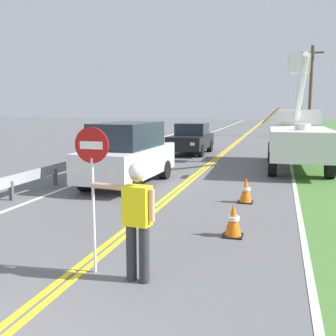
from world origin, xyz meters
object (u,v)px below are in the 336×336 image
oncoming_suv_nearest (128,154)px  utility_pole_far (302,93)px  oncoming_sedan_second (191,139)px  traffic_cone_lead (233,220)px  traffic_cone_mid (246,191)px  flagger_worker (137,214)px  utility_bucket_truck (297,135)px  stop_sign_paddle (92,167)px  utility_pole_mid (311,90)px

oncoming_suv_nearest → utility_pole_far: utility_pole_far is taller
oncoming_sedan_second → utility_pole_far: 34.72m
traffic_cone_lead → traffic_cone_mid: bearing=90.0°
traffic_cone_lead → flagger_worker: bearing=-114.9°
traffic_cone_lead → oncoming_sedan_second: bearing=105.8°
utility_pole_far → traffic_cone_lead: (-3.34, -47.59, -3.98)m
traffic_cone_lead → traffic_cone_mid: (-0.00, 3.01, 0.00)m
utility_bucket_truck → traffic_cone_mid: utility_bucket_truck is taller
utility_pole_far → traffic_cone_mid: (-3.34, -44.58, -3.98)m
flagger_worker → utility_bucket_truck: 12.97m
oncoming_suv_nearest → flagger_worker: bearing=-67.6°
traffic_cone_mid → utility_pole_far: bearing=85.7°
stop_sign_paddle → traffic_cone_mid: stop_sign_paddle is taller
oncoming_suv_nearest → traffic_cone_lead: size_ratio=6.69×
oncoming_sedan_second → utility_pole_mid: size_ratio=0.53×
flagger_worker → utility_bucket_truck: bearing=77.9°
utility_bucket_truck → stop_sign_paddle: bearing=-105.5°
stop_sign_paddle → utility_pole_far: utility_pole_far is taller
flagger_worker → stop_sign_paddle: bearing=171.6°
flagger_worker → oncoming_suv_nearest: 7.61m
utility_bucket_truck → oncoming_sedan_second: size_ratio=1.66×
utility_bucket_truck → utility_pole_far: bearing=87.3°
stop_sign_paddle → utility_bucket_truck: utility_bucket_truck is taller
traffic_cone_lead → utility_pole_mid: bearing=83.6°
oncoming_suv_nearest → utility_pole_far: 43.81m
utility_bucket_truck → utility_pole_mid: 19.05m
oncoming_suv_nearest → utility_pole_far: size_ratio=0.57×
flagger_worker → traffic_cone_lead: bearing=65.1°
oncoming_sedan_second → utility_pole_far: (7.26, 33.77, 3.49)m
oncoming_sedan_second → utility_pole_mid: 17.04m
flagger_worker → utility_pole_mid: utility_pole_mid is taller
utility_bucket_truck → utility_pole_far: (1.78, 37.42, 2.92)m
flagger_worker → traffic_cone_mid: size_ratio=2.61×
utility_bucket_truck → oncoming_sedan_second: 6.61m
utility_pole_mid → traffic_cone_mid: size_ratio=11.05×
utility_pole_mid → utility_pole_far: 18.64m
oncoming_suv_nearest → oncoming_sedan_second: size_ratio=1.13×
oncoming_sedan_second → traffic_cone_lead: bearing=-74.2°
traffic_cone_mid → traffic_cone_lead: bearing=-90.0°
stop_sign_paddle → oncoming_suv_nearest: (-2.14, 6.92, -0.65)m
utility_pole_mid → traffic_cone_mid: utility_pole_mid is taller
flagger_worker → oncoming_suv_nearest: size_ratio=0.39×
oncoming_suv_nearest → utility_pole_mid: (7.29, 24.43, 2.98)m
oncoming_sedan_second → traffic_cone_mid: oncoming_sedan_second is taller
flagger_worker → utility_pole_far: (4.51, 50.10, 3.27)m
utility_pole_mid → flagger_worker: bearing=-97.9°
flagger_worker → traffic_cone_mid: (1.16, 5.51, -0.71)m
flagger_worker → utility_pole_mid: size_ratio=0.24×
oncoming_sedan_second → utility_pole_mid: (7.15, 15.14, 3.21)m
stop_sign_paddle → traffic_cone_lead: bearing=51.2°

